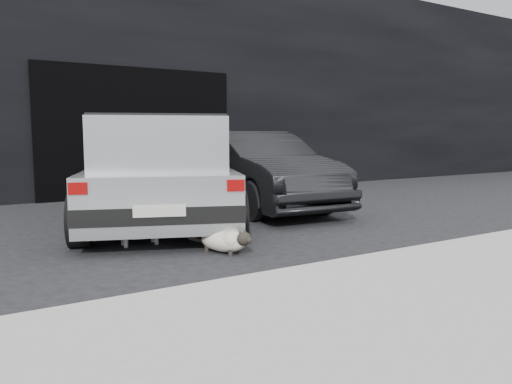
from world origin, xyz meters
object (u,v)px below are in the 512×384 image
silver_hatchback (159,166)px  second_car (255,170)px  cat_siamese (226,241)px  cat_white (143,227)px

silver_hatchback → second_car: (1.94, 0.58, -0.16)m
silver_hatchback → cat_siamese: bearing=-70.3°
silver_hatchback → second_car: 2.03m
silver_hatchback → cat_white: bearing=-98.3°
second_car → silver_hatchback: bearing=-159.2°
cat_siamese → cat_white: size_ratio=0.89×
silver_hatchback → cat_siamese: silver_hatchback is taller
cat_siamese → cat_white: (-0.62, 0.89, 0.07)m
cat_siamese → cat_white: 1.08m
second_car → cat_siamese: size_ratio=5.09×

